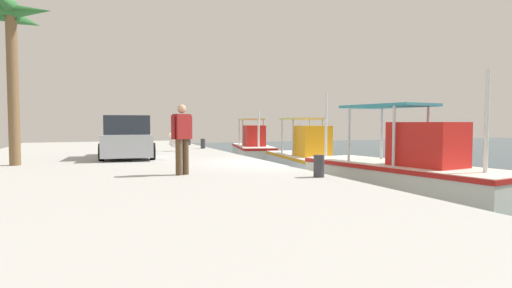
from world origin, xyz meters
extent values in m
cube|color=#B2B2AD|center=(0.00, -5.00, 0.40)|extent=(36.00, 10.00, 0.80)
cube|color=white|center=(-9.58, 2.84, 0.41)|extent=(5.75, 2.77, 0.82)
cube|color=red|center=(-9.58, 2.84, 0.74)|extent=(5.80, 2.82, 0.12)
cube|color=red|center=(-8.90, 2.70, 1.39)|extent=(1.72, 1.32, 1.14)
cylinder|color=silver|center=(-10.92, 2.49, 1.54)|extent=(0.08, 0.08, 1.44)
cylinder|color=silver|center=(-10.68, 3.67, 1.54)|extent=(0.08, 0.08, 1.44)
cylinder|color=silver|center=(-9.45, 2.20, 1.54)|extent=(0.08, 0.08, 1.44)
cylinder|color=silver|center=(-9.22, 3.38, 1.54)|extent=(0.08, 0.08, 1.44)
cube|color=#D8CC72|center=(-10.07, 2.93, 2.30)|extent=(2.44, 1.68, 0.08)
cylinder|color=silver|center=(-7.55, 2.43, 1.78)|extent=(0.10, 0.10, 1.91)
torus|color=orange|center=(-8.90, 3.28, 1.39)|extent=(0.55, 0.20, 0.54)
cube|color=white|center=(-3.47, 3.05, 0.35)|extent=(6.08, 2.68, 0.71)
cube|color=orange|center=(-3.47, 3.05, 0.63)|extent=(6.13, 2.72, 0.12)
cube|color=orange|center=(-2.74, 2.96, 1.34)|extent=(1.78, 1.37, 1.27)
cylinder|color=silver|center=(-4.87, 2.54, 1.48)|extent=(0.08, 0.08, 1.53)
cylinder|color=silver|center=(-4.69, 3.89, 1.48)|extent=(0.08, 0.08, 1.53)
cylinder|color=silver|center=(-3.29, 2.34, 1.48)|extent=(0.08, 0.08, 1.53)
cylinder|color=silver|center=(-3.12, 3.69, 1.48)|extent=(0.08, 0.08, 1.53)
cube|color=#D8CC72|center=(-3.99, 3.12, 2.28)|extent=(2.54, 1.72, 0.08)
cylinder|color=silver|center=(-1.28, 2.77, 1.97)|extent=(0.10, 0.10, 2.52)
cube|color=silver|center=(3.28, 2.55, 0.48)|extent=(6.52, 2.99, 0.96)
cube|color=red|center=(3.28, 2.55, 0.88)|extent=(6.57, 3.03, 0.12)
cube|color=red|center=(4.05, 2.68, 1.54)|extent=(1.93, 1.46, 1.17)
cylinder|color=silver|center=(2.00, 1.64, 1.75)|extent=(0.08, 0.08, 1.59)
cylinder|color=silver|center=(1.77, 3.00, 1.75)|extent=(0.08, 0.08, 1.59)
cylinder|color=silver|center=(3.67, 1.92, 1.75)|extent=(0.08, 0.08, 1.59)
cylinder|color=silver|center=(3.44, 3.28, 1.75)|extent=(0.08, 0.08, 1.59)
cube|color=teal|center=(2.72, 2.46, 2.59)|extent=(2.75, 1.85, 0.08)
cylinder|color=silver|center=(5.60, 2.94, 2.14)|extent=(0.10, 0.10, 2.37)
cylinder|color=tan|center=(-6.53, -1.99, 0.91)|extent=(0.04, 0.04, 0.22)
cylinder|color=tan|center=(-6.43, -2.06, 0.91)|extent=(0.04, 0.04, 0.22)
ellipsoid|color=white|center=(-6.51, -2.07, 1.16)|extent=(0.62, 0.71, 0.40)
ellipsoid|color=silver|center=(-6.48, -2.03, 1.22)|extent=(0.61, 0.66, 0.28)
cylinder|color=white|center=(-6.62, -2.23, 1.38)|extent=(0.18, 0.21, 0.27)
sphere|color=white|center=(-6.66, -2.30, 1.54)|extent=(0.22, 0.22, 0.16)
cone|color=#F2B272|center=(-6.77, -2.46, 1.52)|extent=(0.22, 0.29, 0.07)
cylinder|color=#4C3823|center=(2.33, -3.53, 1.25)|extent=(0.16, 0.16, 0.90)
cylinder|color=#4C3823|center=(2.25, -3.35, 1.25)|extent=(0.16, 0.16, 0.90)
cube|color=maroon|center=(2.29, -3.44, 2.01)|extent=(0.38, 0.47, 0.63)
cylinder|color=maroon|center=(2.39, -3.67, 1.99)|extent=(0.10, 0.10, 0.59)
cylinder|color=maroon|center=(2.19, -3.20, 1.99)|extent=(0.10, 0.10, 0.59)
sphere|color=tan|center=(2.29, -3.44, 2.45)|extent=(0.22, 0.22, 0.22)
cylinder|color=black|center=(-4.87, -3.41, 1.10)|extent=(0.61, 0.23, 0.60)
cylinder|color=black|center=(-5.00, -5.11, 1.10)|extent=(0.61, 0.23, 0.60)
cylinder|color=black|center=(-2.33, -3.61, 1.10)|extent=(0.61, 0.23, 0.60)
cylinder|color=black|center=(-2.47, -5.31, 1.10)|extent=(0.61, 0.23, 0.60)
cube|color=#A5ADB7|center=(-3.67, -4.36, 1.31)|extent=(4.22, 2.02, 0.76)
cube|color=#262D38|center=(-3.52, -4.37, 2.03)|extent=(2.32, 1.73, 0.68)
cylinder|color=#333338|center=(-11.44, -0.45, 1.02)|extent=(0.20, 0.20, 0.45)
cylinder|color=#333338|center=(-7.94, -0.45, 1.05)|extent=(0.23, 0.23, 0.50)
cylinder|color=#333338|center=(3.89, -0.45, 1.07)|extent=(0.26, 0.26, 0.54)
cylinder|color=brown|center=(-1.84, -7.79, 3.10)|extent=(0.32, 0.32, 4.60)
cone|color=#2D6B33|center=(-1.61, -7.22, 5.46)|extent=(0.88, 1.32, 0.44)
cone|color=#2D6B33|center=(-2.35, -7.46, 5.31)|extent=(1.26, 1.04, 0.44)
camera|label=1|loc=(12.60, -5.38, 2.10)|focal=29.06mm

